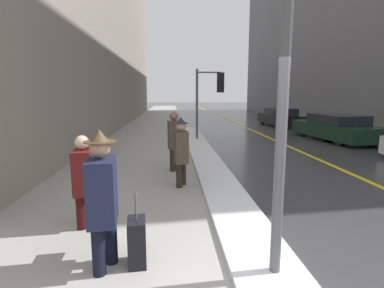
% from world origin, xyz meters
% --- Properties ---
extents(sidewalk_slab, '(4.00, 80.00, 0.01)m').
position_xyz_m(sidewalk_slab, '(-2.00, 15.00, 0.01)').
color(sidewalk_slab, '#9E9B93').
rests_on(sidewalk_slab, ground).
extents(road_centre_stripe, '(0.16, 80.00, 0.00)m').
position_xyz_m(road_centre_stripe, '(4.00, 15.00, 0.00)').
color(road_centre_stripe, gold).
rests_on(road_centre_stripe, ground).
extents(snow_bank_curb, '(0.90, 17.66, 0.10)m').
position_xyz_m(snow_bank_curb, '(0.27, 7.18, 0.05)').
color(snow_bank_curb, white).
rests_on(snow_bank_curb, ground).
extents(traffic_light_near, '(1.31, 0.36, 3.27)m').
position_xyz_m(traffic_light_near, '(1.05, 11.44, 2.35)').
color(traffic_light_near, '#515156').
rests_on(traffic_light_near, ground).
extents(pedestrian_trailing, '(0.37, 0.76, 1.73)m').
position_xyz_m(pedestrian_trailing, '(-1.67, 1.01, 0.94)').
color(pedestrian_trailing, black).
rests_on(pedestrian_trailing, ground).
extents(pedestrian_with_shoulder_bag, '(0.33, 0.71, 1.50)m').
position_xyz_m(pedestrian_with_shoulder_bag, '(-2.24, 2.27, 0.83)').
color(pedestrian_with_shoulder_bag, '#340C0C').
rests_on(pedestrian_with_shoulder_bag, ground).
extents(pedestrian_in_fedora, '(0.35, 0.52, 1.62)m').
position_xyz_m(pedestrian_in_fedora, '(-0.63, 4.30, 0.88)').
color(pedestrian_in_fedora, '#2A241B').
rests_on(pedestrian_in_fedora, ground).
extents(pedestrian_in_glasses, '(0.37, 0.56, 1.65)m').
position_xyz_m(pedestrian_in_glasses, '(-0.77, 5.80, 0.92)').
color(pedestrian_in_glasses, '#2A241B').
rests_on(pedestrian_in_glasses, ground).
extents(parked_car_dark_green, '(2.27, 4.92, 1.21)m').
position_xyz_m(parked_car_dark_green, '(6.81, 10.96, 0.58)').
color(parked_car_dark_green, black).
rests_on(parked_car_dark_green, ground).
extents(parked_car_black, '(1.99, 4.20, 1.20)m').
position_xyz_m(parked_car_black, '(6.62, 17.66, 0.57)').
color(parked_car_black, black).
rests_on(parked_car_black, ground).
extents(rolling_suitcase, '(0.26, 0.38, 0.95)m').
position_xyz_m(rolling_suitcase, '(-1.29, 1.07, 0.30)').
color(rolling_suitcase, black).
rests_on(rolling_suitcase, ground).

